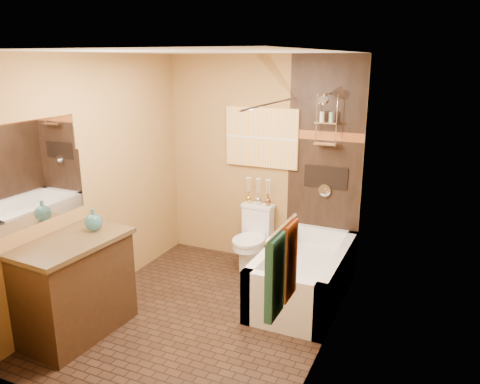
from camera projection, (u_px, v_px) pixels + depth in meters
The scene contains 23 objects.
floor at pixel (203, 315), 4.63m from camera, with size 3.00×3.00×0.00m, color black.
wall_left at pixel (97, 180), 4.75m from camera, with size 0.02×3.00×2.50m, color #A16D3E.
wall_right at pixel (329, 211), 3.81m from camera, with size 0.02×3.00×2.50m, color #A16D3E.
wall_back at pixel (261, 162), 5.60m from camera, with size 2.40×0.02×2.50m, color #A16D3E.
wall_front at pixel (86, 254), 2.97m from camera, with size 2.40×0.02×2.50m, color #A16D3E.
ceiling at pixel (197, 52), 3.94m from camera, with size 3.00×3.00×0.00m, color silver.
alcove_tile_back at pixel (324, 168), 5.28m from camera, with size 0.85×0.01×2.50m, color black.
alcove_tile_right at pixel (347, 188), 4.47m from camera, with size 0.01×1.50×2.50m, color black.
mosaic_band_back at pixel (326, 136), 5.17m from camera, with size 0.85×0.01×0.10m, color maroon.
mosaic_band_right at pixel (349, 150), 4.37m from camera, with size 0.01×1.50×0.10m, color maroon.
alcove_niche at pixel (326, 177), 5.29m from camera, with size 0.50×0.01×0.25m, color black.
shower_fixtures at pixel (326, 133), 5.06m from camera, with size 0.24×0.33×1.16m.
curtain_rod at pixel (271, 104), 4.57m from camera, with size 0.03×0.03×1.55m, color silver.
towel_bar at pixel (281, 228), 2.85m from camera, with size 0.02×0.02×0.55m, color silver.
towel_teal at pixel (275, 277), 2.81m from camera, with size 0.05×0.22×0.52m, color #1A4C59.
towel_rust at pixel (289, 261), 3.04m from camera, with size 0.05×0.22×0.52m, color maroon.
sunset_painting at pixel (262, 138), 5.49m from camera, with size 0.90×0.04×0.70m, color gold.
vanity_mirror at pixel (39, 172), 4.04m from camera, with size 0.01×1.00×0.90m, color white.
bathtub at pixel (304, 278), 4.91m from camera, with size 0.80×1.50×0.55m.
toilet at pixel (253, 238), 5.58m from camera, with size 0.39×0.57×0.75m.
vanity at pixel (74, 286), 4.23m from camera, with size 0.69×1.07×0.91m.
teal_bottle at pixel (93, 220), 4.29m from camera, with size 0.16×0.16×0.25m, color #256771, non-canonical shape.
bud_vases at pixel (258, 191), 5.58m from camera, with size 0.32×0.07×0.31m.
Camera 1 is at (2.02, -3.60, 2.44)m, focal length 35.00 mm.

